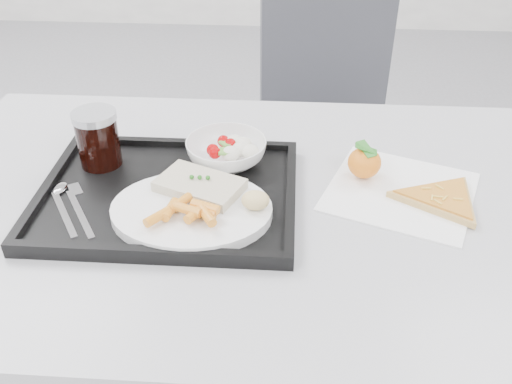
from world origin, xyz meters
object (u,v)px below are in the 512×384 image
salad_bowl (226,152)px  cola_glass (98,137)px  table (238,226)px  chair (325,111)px  tangerine (364,162)px  pizza_slice (442,199)px  tray (169,195)px  dinner_plate (192,211)px

salad_bowl → cola_glass: size_ratio=1.41×
table → chair: 0.82m
chair → tangerine: size_ratio=13.70×
cola_glass → pizza_slice: cola_glass is taller
table → tray: 0.14m
table → pizza_slice: 0.37m
pizza_slice → tray: bearing=-177.7°
table → tray: (-0.12, -0.01, 0.08)m
tray → salad_bowl: bearing=49.4°
chair → tray: 0.89m
tray → pizza_slice: size_ratio=2.13×
tray → salad_bowl: 0.15m
table → tangerine: 0.26m
chair → tray: (-0.32, -0.80, 0.22)m
table → dinner_plate: (-0.07, -0.08, 0.09)m
table → tray: tray is taller
tray → tangerine: (0.35, 0.09, 0.03)m
salad_bowl → cola_glass: 0.24m
tray → salad_bowl: salad_bowl is taller
salad_bowl → pizza_slice: (0.39, -0.09, -0.03)m
salad_bowl → tangerine: tangerine is taller
chair → dinner_plate: size_ratio=3.44×
tray → pizza_slice: tray is taller
table → cola_glass: bearing=164.5°
dinner_plate → salad_bowl: salad_bowl is taller
chair → tray: size_ratio=2.07×
cola_glass → table: bearing=-15.5°
tray → pizza_slice: 0.48m
tray → table: bearing=6.9°
dinner_plate → table: bearing=48.3°
salad_bowl → cola_glass: (-0.24, -0.02, 0.03)m
chair → pizza_slice: (0.17, -0.78, 0.22)m
chair → tray: bearing=-111.7°
chair → pizza_slice: chair is taller
tray → tangerine: 0.36m
tray → pizza_slice: bearing=2.3°
chair → tangerine: bearing=-87.3°
table → cola_glass: 0.31m
chair → dinner_plate: 0.93m
dinner_plate → salad_bowl: size_ratio=1.78×
dinner_plate → pizza_slice: bearing=10.9°
dinner_plate → cola_glass: cola_glass is taller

